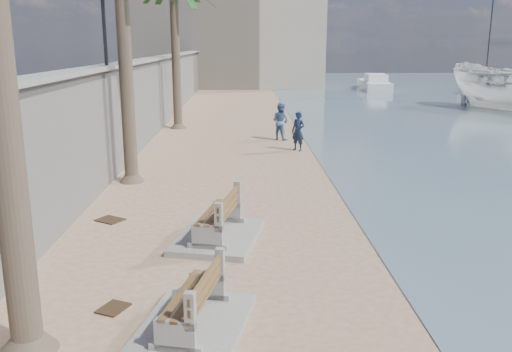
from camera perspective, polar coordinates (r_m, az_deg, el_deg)
name	(u,v)px	position (r m, az deg, el deg)	size (l,w,h in m)	color
seawall	(149,99)	(26.05, -11.22, 7.96)	(0.45, 70.00, 3.50)	gray
wall_cap	(147,60)	(25.94, -11.41, 11.92)	(0.80, 70.00, 0.12)	gray
end_building	(230,16)	(57.63, -2.71, 16.49)	(18.00, 12.00, 14.00)	#B7AA93
bench_near	(193,305)	(8.52, -6.66, -13.35)	(1.96, 2.51, 0.93)	gray
bench_far	(218,220)	(12.12, -4.01, -4.69)	(2.15, 2.75, 1.03)	gray
person_a	(298,128)	(22.13, 4.46, 5.02)	(0.67, 0.45, 1.85)	#142039
person_b	(280,119)	(24.66, 2.59, 5.97)	(0.90, 0.70, 1.86)	#486494
yacht_far	(374,86)	(53.48, 12.31, 9.27)	(8.07, 2.26, 1.50)	silver
sailboat_west	(484,88)	(53.85, 22.92, 8.51)	(6.67, 7.12, 10.66)	silver
debris_c	(110,220)	(13.98, -15.10, -4.48)	(0.63, 0.50, 0.03)	#382616
debris_d	(113,308)	(9.53, -14.80, -13.31)	(0.50, 0.40, 0.03)	#382616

